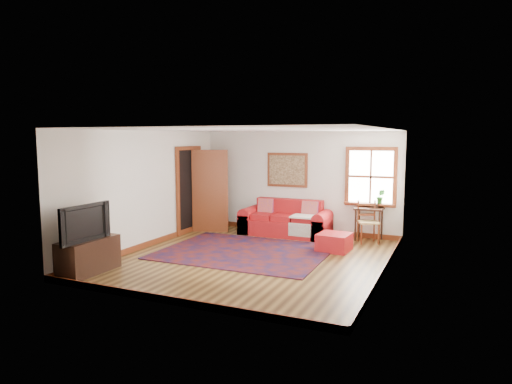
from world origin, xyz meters
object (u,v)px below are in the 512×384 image
at_px(ladder_back_chair, 368,220).
at_px(media_cabinet, 89,256).
at_px(red_leather_sofa, 286,223).
at_px(red_ottoman, 334,242).
at_px(side_table, 369,213).

relative_size(ladder_back_chair, media_cabinet, 0.86).
xyz_separation_m(red_leather_sofa, red_ottoman, (1.47, -1.09, -0.10)).
height_order(red_ottoman, media_cabinet, media_cabinet).
height_order(red_leather_sofa, red_ottoman, red_leather_sofa).
relative_size(side_table, ladder_back_chair, 0.80).
bearing_deg(red_leather_sofa, ladder_back_chair, -0.80).
distance_m(red_ottoman, media_cabinet, 4.81).
distance_m(red_leather_sofa, ladder_back_chair, 1.97).
xyz_separation_m(red_ottoman, ladder_back_chair, (0.49, 1.06, 0.33)).
distance_m(side_table, ladder_back_chair, 0.26).
bearing_deg(side_table, ladder_back_chair, -87.53).
height_order(red_leather_sofa, media_cabinet, red_leather_sofa).
bearing_deg(red_ottoman, side_table, 73.55).
xyz_separation_m(red_ottoman, media_cabinet, (-3.53, -3.27, 0.12)).
height_order(red_leather_sofa, side_table, red_leather_sofa).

